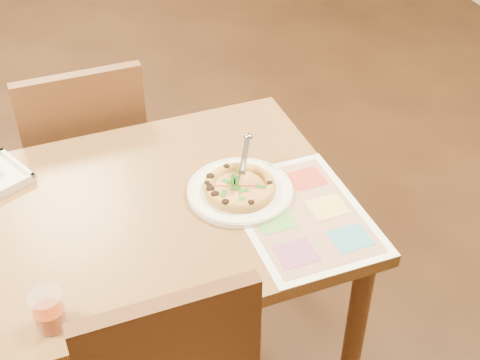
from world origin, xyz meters
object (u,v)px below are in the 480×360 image
object	(u,v)px
chair_far	(85,144)
plate	(240,191)
dining_table	(122,237)
pizza	(240,187)
pizza_cutter	(244,161)
menu	(302,214)
glass_tumbler	(49,313)

from	to	relation	value
chair_far	plate	size ratio (longest dim) A/B	1.53
dining_table	pizza	size ratio (longest dim) A/B	6.15
dining_table	chair_far	size ratio (longest dim) A/B	2.77
pizza_cutter	menu	world-z (taller)	pizza_cutter
chair_far	plate	xyz separation A→B (m)	(0.35, -0.64, 0.16)
dining_table	glass_tumbler	distance (m)	0.42
chair_far	pizza_cutter	distance (m)	0.75
dining_table	glass_tumbler	world-z (taller)	glass_tumbler
chair_far	pizza_cutter	xyz separation A→B (m)	(0.38, -0.60, 0.24)
chair_far	pizza	size ratio (longest dim) A/B	2.22
chair_far	plate	world-z (taller)	chair_far
dining_table	menu	distance (m)	0.52
dining_table	chair_far	world-z (taller)	chair_far
dining_table	menu	bearing A→B (deg)	-21.06
menu	plate	bearing A→B (deg)	130.20
pizza_cutter	pizza	bearing A→B (deg)	174.79
pizza	pizza_cutter	xyz separation A→B (m)	(0.03, 0.04, 0.06)
pizza	pizza_cutter	size ratio (longest dim) A/B	1.49
dining_table	menu	world-z (taller)	menu
chair_far	pizza_cutter	bearing A→B (deg)	122.19
chair_far	menu	size ratio (longest dim) A/B	0.98
menu	pizza	bearing A→B (deg)	131.59
dining_table	pizza_cutter	xyz separation A→B (m)	(0.38, 0.00, 0.17)
glass_tumbler	menu	xyz separation A→B (m)	(0.71, 0.14, -0.04)
chair_far	pizza	xyz separation A→B (m)	(0.35, -0.64, 0.18)
dining_table	pizza_cutter	bearing A→B (deg)	0.25
plate	menu	world-z (taller)	plate
pizza	glass_tumbler	world-z (taller)	glass_tumbler
pizza	plate	bearing A→B (deg)	59.68
chair_far	menu	distance (m)	0.93
chair_far	pizza	bearing A→B (deg)	118.58
chair_far	plate	bearing A→B (deg)	118.92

